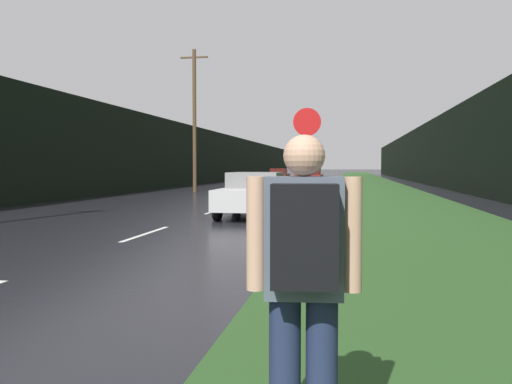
{
  "coord_description": "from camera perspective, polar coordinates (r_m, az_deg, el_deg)",
  "views": [
    {
      "loc": [
        4.85,
        0.52,
        1.64
      ],
      "look_at": [
        2.29,
        15.46,
        0.92
      ],
      "focal_mm": 38.0,
      "sensor_mm": 36.0,
      "label": 1
    }
  ],
  "objects": [
    {
      "name": "lane_stripe_d",
      "position": [
        20.12,
        -4.24,
        -1.96
      ],
      "size": [
        0.12,
        3.0,
        0.01
      ],
      "primitive_type": "cube",
      "color": "silver",
      "rests_on": "ground_plane"
    },
    {
      "name": "car_passing_far",
      "position": [
        42.15,
        5.64,
        1.52
      ],
      "size": [
        2.03,
        4.47,
        1.54
      ],
      "rotation": [
        0.0,
        0.0,
        3.14
      ],
      "color": "maroon",
      "rests_on": "ground_plane"
    },
    {
      "name": "utility_pole_far",
      "position": [
        35.16,
        -6.5,
        7.65
      ],
      "size": [
        1.8,
        0.24,
        9.08
      ],
      "color": "#4C3823",
      "rests_on": "ground_plane"
    },
    {
      "name": "car_passing_near",
      "position": [
        17.71,
        -0.11,
        -0.22
      ],
      "size": [
        2.02,
        4.5,
        1.44
      ],
      "rotation": [
        0.0,
        0.0,
        3.14
      ],
      "color": "#BCBCBC",
      "rests_on": "ground_plane"
    },
    {
      "name": "lane_stripe_c",
      "position": [
        13.47,
        -11.49,
        -4.31
      ],
      "size": [
        0.12,
        3.0,
        0.01
      ],
      "primitive_type": "cube",
      "color": "silver",
      "rests_on": "ground_plane"
    },
    {
      "name": "stop_sign",
      "position": [
        12.57,
        5.38,
        3.42
      ],
      "size": [
        0.64,
        0.07,
        2.98
      ],
      "color": "slate",
      "rests_on": "ground_plane"
    },
    {
      "name": "car_oncoming",
      "position": [
        52.31,
        2.42,
        1.7
      ],
      "size": [
        1.85,
        4.06,
        1.44
      ],
      "color": "maroon",
      "rests_on": "ground_plane"
    },
    {
      "name": "grass_verge",
      "position": [
        39.56,
        12.35,
        0.29
      ],
      "size": [
        6.0,
        240.0,
        0.02
      ],
      "primitive_type": "cube",
      "color": "#26471E",
      "rests_on": "ground_plane"
    },
    {
      "name": "treeline_far_side",
      "position": [
        51.57,
        -6.59,
        3.76
      ],
      "size": [
        2.0,
        140.0,
        5.2
      ],
      "primitive_type": "cube",
      "color": "black",
      "rests_on": "ground_plane"
    },
    {
      "name": "treeline_near_side",
      "position": [
        50.11,
        18.75,
        3.89
      ],
      "size": [
        2.0,
        140.0,
        5.58
      ],
      "primitive_type": "cube",
      "color": "black",
      "rests_on": "ground_plane"
    },
    {
      "name": "hitchhiker_with_backpack",
      "position": [
        2.97,
        5.04,
        -8.93
      ],
      "size": [
        0.63,
        0.45,
        1.81
      ],
      "rotation": [
        0.0,
        0.0,
        0.09
      ],
      "color": "#1E2847",
      "rests_on": "ground_plane"
    }
  ]
}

